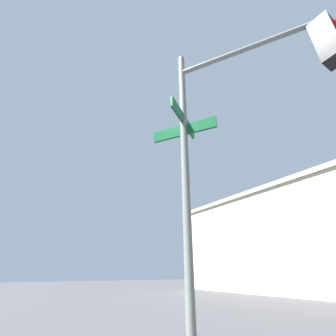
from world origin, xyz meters
TOP-DOWN VIEW (x-y plane):
  - traffic_signal_near at (-6.12, -6.75)m, footprint 2.60×1.81m
  - building_stucco at (-17.44, 18.72)m, footprint 19.18×21.75m

SIDE VIEW (x-z plane):
  - traffic_signal_near at x=-6.12m, z-range 1.10..6.59m
  - building_stucco at x=-17.44m, z-range 0.01..8.72m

